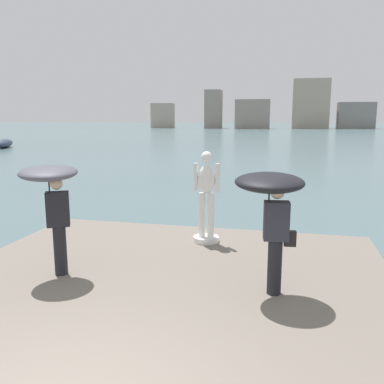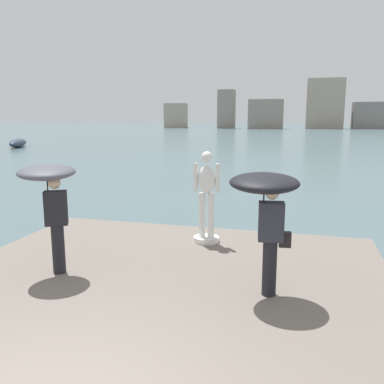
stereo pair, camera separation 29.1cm
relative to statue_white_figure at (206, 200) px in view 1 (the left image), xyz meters
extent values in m
plane|color=#4C666B|center=(-0.28, 34.19, -1.34)|extent=(400.00, 400.00, 0.00)
cube|color=#70665B|center=(-0.28, -3.83, -1.14)|extent=(7.78, 9.97, 0.40)
cylinder|color=white|center=(0.00, 0.00, -0.88)|extent=(0.57, 0.57, 0.11)
cylinder|color=white|center=(-0.10, 0.00, -0.33)|extent=(0.15, 0.15, 0.99)
cylinder|color=white|center=(0.10, 0.00, -0.33)|extent=(0.15, 0.15, 0.99)
ellipsoid|color=white|center=(0.00, 0.00, 0.47)|extent=(0.38, 0.26, 0.61)
sphere|color=white|center=(0.00, 0.00, 0.95)|extent=(0.24, 0.24, 0.24)
cylinder|color=white|center=(-0.24, 0.00, 0.50)|extent=(0.10, 0.10, 0.62)
cylinder|color=white|center=(0.24, 0.00, 0.50)|extent=(0.10, 0.10, 0.62)
cylinder|color=black|center=(-2.13, -2.45, -0.50)|extent=(0.22, 0.22, 0.88)
cube|color=black|center=(-2.13, -2.45, 0.24)|extent=(0.45, 0.39, 0.60)
sphere|color=beige|center=(-2.13, -2.45, 0.68)|extent=(0.21, 0.21, 0.21)
cylinder|color=#262626|center=(-2.26, -2.47, 0.55)|extent=(0.02, 0.02, 0.52)
ellipsoid|color=#4C4C56|center=(-2.26, -2.47, 0.87)|extent=(1.32, 1.33, 0.30)
cylinder|color=black|center=(1.56, -2.42, -0.50)|extent=(0.22, 0.22, 0.88)
cube|color=#2D2D38|center=(1.56, -2.42, 0.24)|extent=(0.41, 0.29, 0.60)
sphere|color=beige|center=(1.56, -2.42, 0.68)|extent=(0.21, 0.21, 0.21)
cylinder|color=#262626|center=(1.43, -2.40, 0.53)|extent=(0.02, 0.02, 0.48)
ellipsoid|color=black|center=(1.43, -2.40, 0.83)|extent=(1.18, 1.19, 0.32)
cube|color=black|center=(1.77, -2.37, -0.04)|extent=(0.19, 0.12, 0.24)
ellipsoid|color=#2D384C|center=(-26.99, 28.36, -0.90)|extent=(3.19, 5.12, 0.87)
cube|color=#A89989|center=(-34.32, 108.65, 2.23)|extent=(6.01, 4.91, 7.14)
cube|color=gray|center=(-18.94, 107.97, 4.02)|extent=(4.39, 5.39, 10.71)
cube|color=gray|center=(-7.54, 104.98, 2.57)|extent=(9.13, 5.66, 7.83)
cube|color=#A89989|center=(7.95, 111.34, 5.40)|extent=(9.86, 6.08, 13.48)
cube|color=gray|center=(20.02, 111.48, 2.22)|extent=(9.54, 5.52, 7.12)
camera|label=1|loc=(1.65, -8.54, 1.80)|focal=37.87mm
camera|label=2|loc=(1.93, -8.47, 1.80)|focal=37.87mm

